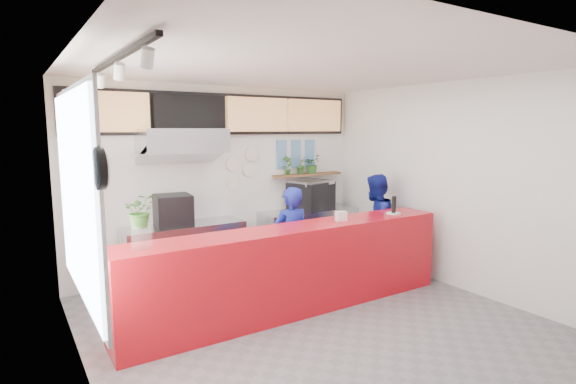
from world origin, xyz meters
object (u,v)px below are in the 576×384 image
panini_oven (173,210)px  staff_center (291,242)px  pepper_mill (394,204)px  service_counter (294,269)px  staff_right (375,224)px  espresso_machine (311,196)px

panini_oven → staff_center: staff_center is taller
staff_center → pepper_mill: 1.60m
staff_center → service_counter: bearing=64.5°
staff_right → staff_center: bearing=-15.2°
service_counter → espresso_machine: (1.54, 1.80, 0.59)m
panini_oven → service_counter: bearing=-55.6°
service_counter → espresso_machine: 2.44m
service_counter → pepper_mill: (1.70, -0.04, 0.69)m
staff_center → staff_right: bearing=-171.9°
staff_right → pepper_mill: (-0.28, -0.68, 0.44)m
espresso_machine → pepper_mill: bearing=-104.6°
espresso_machine → staff_right: bearing=-88.8°
staff_center → pepper_mill: size_ratio=6.29×
service_counter → panini_oven: size_ratio=8.84×
espresso_machine → staff_center: staff_center is taller
panini_oven → espresso_machine: (2.50, 0.00, 0.02)m
service_counter → staff_right: size_ratio=2.81×
espresso_machine → staff_right: (0.44, -1.16, -0.34)m
espresso_machine → pepper_mill: espresso_machine is taller
panini_oven → staff_right: (2.93, -1.16, -0.33)m
service_counter → pepper_mill: 1.83m
pepper_mill → service_counter: bearing=178.7°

